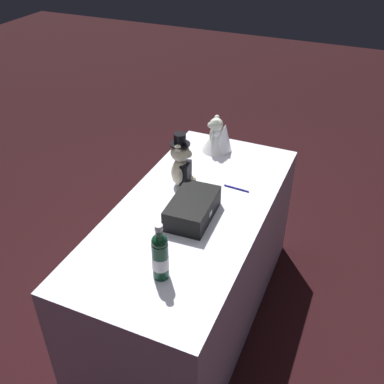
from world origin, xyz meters
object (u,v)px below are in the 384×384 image
object	(u,v)px
teddy_bear_groom	(182,164)
signing_pen	(236,188)
champagne_bottle	(160,255)
teddy_bear_bride	(218,137)
gift_case_black	(193,208)

from	to	relation	value
teddy_bear_groom	signing_pen	size ratio (longest dim) A/B	2.09
teddy_bear_groom	signing_pen	xyz separation A→B (m)	(0.08, -0.28, -0.13)
teddy_bear_groom	signing_pen	world-z (taller)	teddy_bear_groom
signing_pen	teddy_bear_groom	bearing A→B (deg)	105.67
teddy_bear_groom	champagne_bottle	size ratio (longest dim) A/B	1.14
teddy_bear_groom	teddy_bear_bride	distance (m)	0.44
champagne_bottle	signing_pen	world-z (taller)	champagne_bottle
champagne_bottle	signing_pen	size ratio (longest dim) A/B	1.84
teddy_bear_bride	signing_pen	bearing A→B (deg)	-146.45
teddy_bear_groom	champagne_bottle	world-z (taller)	teddy_bear_groom
champagne_bottle	gift_case_black	distance (m)	0.43
teddy_bear_bride	gift_case_black	xyz separation A→B (m)	(-0.68, -0.12, -0.04)
champagne_bottle	signing_pen	xyz separation A→B (m)	(0.75, -0.07, -0.11)
teddy_bear_bride	champagne_bottle	size ratio (longest dim) A/B	0.82
teddy_bear_bride	signing_pen	world-z (taller)	teddy_bear_bride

